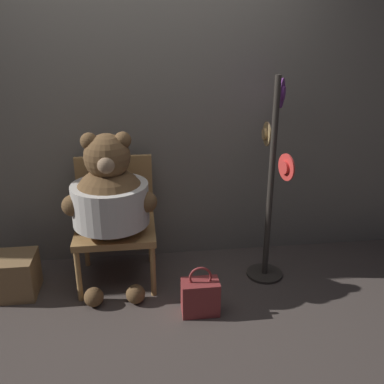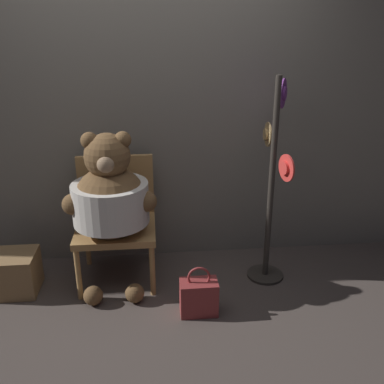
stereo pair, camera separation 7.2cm
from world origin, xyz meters
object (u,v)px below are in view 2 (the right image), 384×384
object	(u,v)px
chair	(116,216)
handbag_on_ground	(199,296)
teddy_bear	(110,198)
hat_display_rack	(273,186)

from	to	relation	value
chair	handbag_on_ground	size ratio (longest dim) A/B	2.57
teddy_bear	handbag_on_ground	size ratio (longest dim) A/B	3.31
hat_display_rack	handbag_on_ground	distance (m)	0.96
teddy_bear	chair	bearing A→B (deg)	84.93
teddy_bear	handbag_on_ground	distance (m)	0.92
chair	hat_display_rack	size ratio (longest dim) A/B	0.60
hat_display_rack	teddy_bear	bearing A→B (deg)	-178.59
chair	hat_display_rack	xyz separation A→B (m)	(1.16, -0.15, 0.25)
handbag_on_ground	chair	bearing A→B (deg)	134.41
chair	handbag_on_ground	bearing A→B (deg)	-45.59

